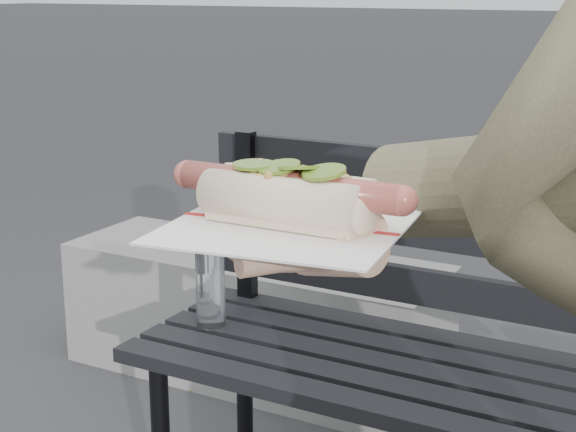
# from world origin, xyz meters

# --- Properties ---
(park_bench) EXTENTS (1.50, 0.44, 0.88)m
(park_bench) POSITION_xyz_m (-0.09, 0.89, 0.52)
(park_bench) COLOR black
(park_bench) RESTS_ON ground
(concrete_block) EXTENTS (1.20, 0.40, 0.40)m
(concrete_block) POSITION_xyz_m (-1.03, 1.52, 0.20)
(concrete_block) COLOR slate
(concrete_block) RESTS_ON ground
(held_hotdog) EXTENTS (0.63, 0.31, 0.20)m
(held_hotdog) POSITION_xyz_m (0.17, -0.02, 1.06)
(held_hotdog) COLOR #4B4632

